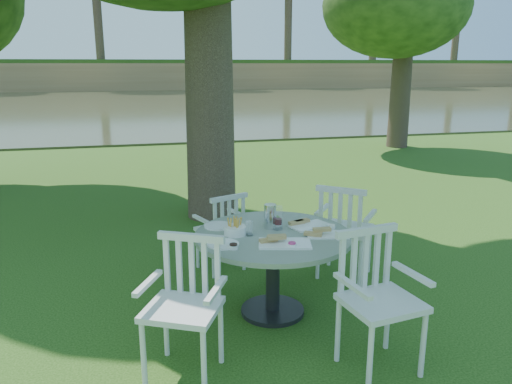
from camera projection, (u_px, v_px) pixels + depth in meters
ground at (261, 275)px, 5.24m from camera, size 140.00×140.00×0.00m
table at (273, 250)px, 4.30m from camera, size 1.35×1.35×0.74m
chair_ne at (343, 225)px, 5.01m from camera, size 0.68×0.68×0.99m
chair_nw at (224, 226)px, 5.21m from camera, size 0.55×0.53×0.86m
chair_sw at (187, 294)px, 3.52m from camera, size 0.65×0.64×0.98m
chair_se at (374, 288)px, 3.58m from camera, size 0.58×0.55×1.01m
tableware at (267, 228)px, 4.28m from camera, size 1.21×0.88×0.22m
river at (155, 105)px, 26.87m from camera, size 100.00×28.00×0.12m
far_bank at (143, 2)px, 42.16m from camera, size 100.00×18.00×15.20m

